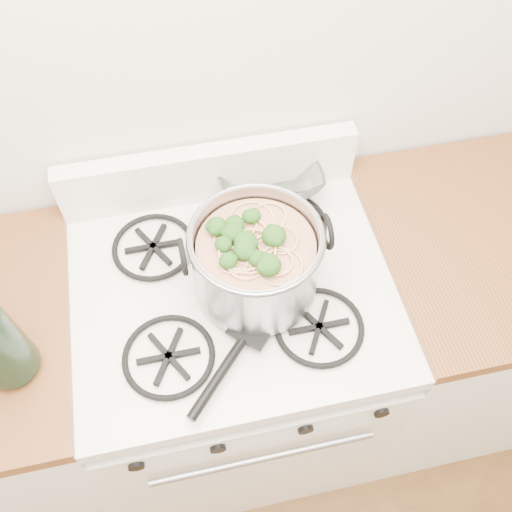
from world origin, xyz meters
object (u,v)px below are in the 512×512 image
at_px(spatula, 255,321).
at_px(glass_bowl, 268,182).
at_px(gas_range, 238,368).
at_px(stock_pot, 256,261).

distance_m(spatula, glass_bowl, 0.41).
xyz_separation_m(gas_range, spatula, (0.03, -0.11, 0.50)).
distance_m(gas_range, glass_bowl, 0.59).
bearing_deg(glass_bowl, stock_pot, -108.16).
distance_m(gas_range, spatula, 0.51).
xyz_separation_m(stock_pot, glass_bowl, (0.10, 0.29, -0.08)).
bearing_deg(stock_pot, glass_bowl, 71.84).
bearing_deg(spatula, gas_range, 147.18).
height_order(gas_range, glass_bowl, glass_bowl).
relative_size(gas_range, stock_pot, 2.86).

